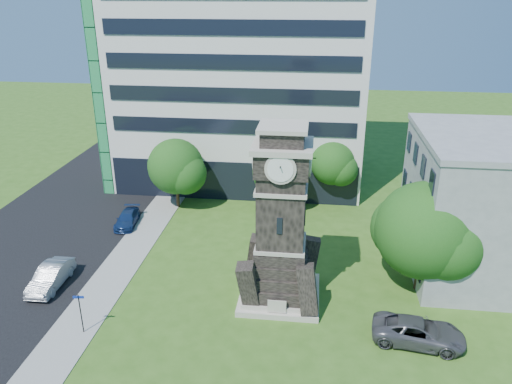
# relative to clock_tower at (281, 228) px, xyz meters

# --- Properties ---
(ground) EXTENTS (160.00, 160.00, 0.00)m
(ground) POSITION_rel_clock_tower_xyz_m (-3.00, -2.00, -5.28)
(ground) COLOR #345C1A
(ground) RESTS_ON ground
(sidewalk) EXTENTS (3.00, 70.00, 0.06)m
(sidewalk) POSITION_rel_clock_tower_xyz_m (-12.50, 3.00, -5.25)
(sidewalk) COLOR gray
(sidewalk) RESTS_ON ground
(street) EXTENTS (14.00, 80.00, 0.02)m
(street) POSITION_rel_clock_tower_xyz_m (-21.00, 3.00, -5.27)
(street) COLOR black
(street) RESTS_ON ground
(clock_tower) EXTENTS (5.40, 5.40, 12.22)m
(clock_tower) POSITION_rel_clock_tower_xyz_m (0.00, 0.00, 0.00)
(clock_tower) COLOR #B9B2A1
(clock_tower) RESTS_ON ground
(office_tall) EXTENTS (26.20, 15.11, 28.60)m
(office_tall) POSITION_rel_clock_tower_xyz_m (-6.20, 23.84, 8.94)
(office_tall) COLOR silver
(office_tall) RESTS_ON ground
(car_street_mid) EXTENTS (1.73, 4.74, 1.55)m
(car_street_mid) POSITION_rel_clock_tower_xyz_m (-16.33, -0.65, -4.51)
(car_street_mid) COLOR #989A9F
(car_street_mid) RESTS_ON ground
(car_street_north) EXTENTS (2.14, 4.33, 1.21)m
(car_street_north) POSITION_rel_clock_tower_xyz_m (-14.51, 9.64, -4.67)
(car_street_north) COLOR navy
(car_street_north) RESTS_ON ground
(car_east_lot) EXTENTS (5.77, 3.26, 1.52)m
(car_east_lot) POSITION_rel_clock_tower_xyz_m (8.63, -3.77, -4.52)
(car_east_lot) COLOR #4E4E53
(car_east_lot) RESTS_ON ground
(park_bench) EXTENTS (1.90, 0.51, 0.98)m
(park_bench) POSITION_rel_clock_tower_xyz_m (-1.49, -0.84, -4.76)
(park_bench) COLOR black
(park_bench) RESTS_ON ground
(street_sign) EXTENTS (0.66, 0.07, 2.76)m
(street_sign) POSITION_rel_clock_tower_xyz_m (-11.78, -5.36, -3.55)
(street_sign) COLOR black
(street_sign) RESTS_ON ground
(tree_nw) EXTENTS (5.83, 5.30, 6.82)m
(tree_nw) POSITION_rel_clock_tower_xyz_m (-11.00, 14.15, -1.28)
(tree_nw) COLOR #332114
(tree_nw) RESTS_ON ground
(tree_nc) EXTENTS (5.41, 4.92, 6.06)m
(tree_nc) POSITION_rel_clock_tower_xyz_m (-1.30, 15.14, -1.82)
(tree_nc) COLOR #332114
(tree_nc) RESTS_ON ground
(tree_ne) EXTENTS (4.68, 4.25, 6.43)m
(tree_ne) POSITION_rel_clock_tower_xyz_m (3.76, 16.60, -1.16)
(tree_ne) COLOR #332114
(tree_ne) RESTS_ON ground
(tree_east) EXTENTS (7.38, 6.71, 7.97)m
(tree_east) POSITION_rel_clock_tower_xyz_m (9.68, 2.23, -0.85)
(tree_east) COLOR #332114
(tree_east) RESTS_ON ground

